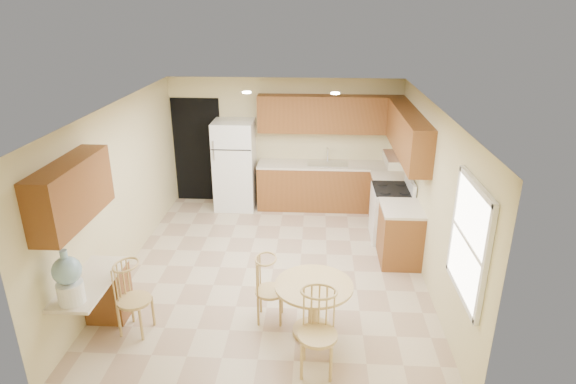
# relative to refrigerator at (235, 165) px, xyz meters

# --- Properties ---
(floor) EXTENTS (5.50, 5.50, 0.00)m
(floor) POSITION_rel_refrigerator_xyz_m (0.95, -2.40, -0.87)
(floor) COLOR #BFAB8A
(floor) RESTS_ON ground
(ceiling) EXTENTS (4.50, 5.50, 0.02)m
(ceiling) POSITION_rel_refrigerator_xyz_m (0.95, -2.40, 1.63)
(ceiling) COLOR white
(ceiling) RESTS_ON wall_back
(wall_back) EXTENTS (4.50, 0.02, 2.50)m
(wall_back) POSITION_rel_refrigerator_xyz_m (0.95, 0.35, 0.38)
(wall_back) COLOR beige
(wall_back) RESTS_ON floor
(wall_front) EXTENTS (4.50, 0.02, 2.50)m
(wall_front) POSITION_rel_refrigerator_xyz_m (0.95, -5.15, 0.38)
(wall_front) COLOR beige
(wall_front) RESTS_ON floor
(wall_left) EXTENTS (0.02, 5.50, 2.50)m
(wall_left) POSITION_rel_refrigerator_xyz_m (-1.30, -2.40, 0.38)
(wall_left) COLOR beige
(wall_left) RESTS_ON floor
(wall_right) EXTENTS (0.02, 5.50, 2.50)m
(wall_right) POSITION_rel_refrigerator_xyz_m (3.20, -2.40, 0.38)
(wall_right) COLOR beige
(wall_right) RESTS_ON floor
(doorway) EXTENTS (0.90, 0.02, 2.10)m
(doorway) POSITION_rel_refrigerator_xyz_m (-0.80, 0.34, 0.18)
(doorway) COLOR black
(doorway) RESTS_ON floor
(base_cab_back) EXTENTS (2.75, 0.60, 0.87)m
(base_cab_back) POSITION_rel_refrigerator_xyz_m (1.83, 0.05, -0.43)
(base_cab_back) COLOR brown
(base_cab_back) RESTS_ON floor
(counter_back) EXTENTS (2.75, 0.63, 0.04)m
(counter_back) POSITION_rel_refrigerator_xyz_m (1.83, 0.05, 0.02)
(counter_back) COLOR beige
(counter_back) RESTS_ON base_cab_back
(base_cab_right_a) EXTENTS (0.60, 0.59, 0.87)m
(base_cab_right_a) POSITION_rel_refrigerator_xyz_m (2.90, -0.54, -0.43)
(base_cab_right_a) COLOR brown
(base_cab_right_a) RESTS_ON floor
(counter_right_a) EXTENTS (0.63, 0.59, 0.04)m
(counter_right_a) POSITION_rel_refrigerator_xyz_m (2.90, -0.54, 0.02)
(counter_right_a) COLOR beige
(counter_right_a) RESTS_ON base_cab_right_a
(base_cab_right_b) EXTENTS (0.60, 0.80, 0.87)m
(base_cab_right_b) POSITION_rel_refrigerator_xyz_m (2.90, -2.00, -0.43)
(base_cab_right_b) COLOR brown
(base_cab_right_b) RESTS_ON floor
(counter_right_b) EXTENTS (0.63, 0.80, 0.04)m
(counter_right_b) POSITION_rel_refrigerator_xyz_m (2.90, -2.00, 0.02)
(counter_right_b) COLOR beige
(counter_right_b) RESTS_ON base_cab_right_b
(upper_cab_back) EXTENTS (2.75, 0.33, 0.70)m
(upper_cab_back) POSITION_rel_refrigerator_xyz_m (1.83, 0.19, 0.98)
(upper_cab_back) COLOR brown
(upper_cab_back) RESTS_ON wall_back
(upper_cab_right) EXTENTS (0.33, 2.42, 0.70)m
(upper_cab_right) POSITION_rel_refrigerator_xyz_m (3.04, -1.19, 0.98)
(upper_cab_right) COLOR brown
(upper_cab_right) RESTS_ON wall_right
(upper_cab_left) EXTENTS (0.33, 1.40, 0.70)m
(upper_cab_left) POSITION_rel_refrigerator_xyz_m (-1.13, -4.00, 0.98)
(upper_cab_left) COLOR brown
(upper_cab_left) RESTS_ON wall_left
(sink) EXTENTS (0.78, 0.44, 0.01)m
(sink) POSITION_rel_refrigerator_xyz_m (1.80, 0.05, 0.04)
(sink) COLOR silver
(sink) RESTS_ON counter_back
(range_hood) EXTENTS (0.50, 0.76, 0.14)m
(range_hood) POSITION_rel_refrigerator_xyz_m (2.95, -1.22, 0.55)
(range_hood) COLOR silver
(range_hood) RESTS_ON upper_cab_right
(desk_pedestal) EXTENTS (0.48, 0.42, 0.72)m
(desk_pedestal) POSITION_rel_refrigerator_xyz_m (-1.05, -3.72, -0.51)
(desk_pedestal) COLOR brown
(desk_pedestal) RESTS_ON floor
(desk_top) EXTENTS (0.50, 1.20, 0.04)m
(desk_top) POSITION_rel_refrigerator_xyz_m (-1.05, -4.10, -0.12)
(desk_top) COLOR beige
(desk_top) RESTS_ON desk_pedestal
(window) EXTENTS (0.06, 1.12, 1.30)m
(window) POSITION_rel_refrigerator_xyz_m (3.18, -4.25, 0.63)
(window) COLOR white
(window) RESTS_ON wall_right
(can_light_a) EXTENTS (0.14, 0.14, 0.02)m
(can_light_a) POSITION_rel_refrigerator_xyz_m (0.45, -1.20, 1.62)
(can_light_a) COLOR white
(can_light_a) RESTS_ON ceiling
(can_light_b) EXTENTS (0.14, 0.14, 0.02)m
(can_light_b) POSITION_rel_refrigerator_xyz_m (1.85, -1.20, 1.62)
(can_light_b) COLOR white
(can_light_b) RESTS_ON ceiling
(refrigerator) EXTENTS (0.77, 0.75, 1.74)m
(refrigerator) POSITION_rel_refrigerator_xyz_m (0.00, 0.00, 0.00)
(refrigerator) COLOR white
(refrigerator) RESTS_ON floor
(stove) EXTENTS (0.65, 0.76, 1.09)m
(stove) POSITION_rel_refrigerator_xyz_m (2.88, -1.22, -0.40)
(stove) COLOR white
(stove) RESTS_ON floor
(dining_table) EXTENTS (0.94, 0.94, 0.69)m
(dining_table) POSITION_rel_refrigerator_xyz_m (1.58, -3.90, -0.41)
(dining_table) COLOR tan
(dining_table) RESTS_ON floor
(chair_table_a) EXTENTS (0.39, 0.50, 0.88)m
(chair_table_a) POSITION_rel_refrigerator_xyz_m (1.03, -3.73, -0.33)
(chair_table_a) COLOR tan
(chair_table_a) RESTS_ON floor
(chair_table_b) EXTENTS (0.44, 0.44, 0.98)m
(chair_table_b) POSITION_rel_refrigerator_xyz_m (1.63, -4.64, -0.27)
(chair_table_b) COLOR tan
(chair_table_b) RESTS_ON floor
(chair_desk) EXTENTS (0.41, 0.53, 0.93)m
(chair_desk) POSITION_rel_refrigerator_xyz_m (-0.60, -4.07, -0.30)
(chair_desk) COLOR tan
(chair_desk) RESTS_ON floor
(water_crock) EXTENTS (0.31, 0.31, 0.63)m
(water_crock) POSITION_rel_refrigerator_xyz_m (-1.05, -4.52, 0.19)
(water_crock) COLOR white
(water_crock) RESTS_ON desk_top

